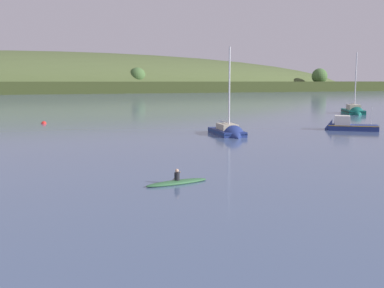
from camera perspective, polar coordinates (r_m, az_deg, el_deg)
The scene contains 6 objects.
far_shoreline_hill at distance 275.53m, azimuth -18.04°, elevation 6.14°, with size 517.91×128.39×45.56m.
sailboat_near_mooring at distance 53.15m, azimuth 4.60°, elevation 1.24°, with size 4.38×8.07×11.22m.
sailboat_far_left at distance 92.87m, azimuth 19.27°, elevation 3.62°, with size 7.40×8.97×12.90m.
fishing_boat_moored at distance 62.07m, azimuth 18.43°, elevation 1.91°, with size 6.48×6.32×4.12m.
canoe_with_paddler at distance 28.17m, azimuth -1.85°, elevation -4.70°, with size 4.19×1.55×1.02m.
mooring_buoy_off_fishing_boat at distance 71.11m, azimuth -17.71°, elevation 2.40°, with size 0.74×0.74×0.82m.
Camera 1 is at (-23.21, -0.67, 6.15)m, focal length 43.50 mm.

